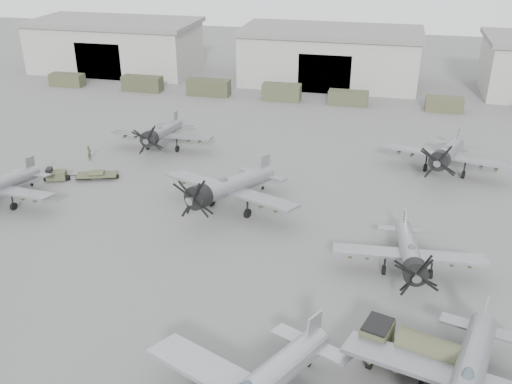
# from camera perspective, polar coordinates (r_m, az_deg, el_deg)

# --- Properties ---
(ground) EXTENTS (220.00, 220.00, 0.00)m
(ground) POSITION_cam_1_polar(r_m,az_deg,el_deg) (41.44, -2.98, -11.01)
(ground) COLOR #5F5F5C
(ground) RESTS_ON ground
(hangar_left) EXTENTS (29.00, 14.80, 8.70)m
(hangar_left) POSITION_cam_1_polar(r_m,az_deg,el_deg) (107.11, -13.87, 14.07)
(hangar_left) COLOR #9E9E94
(hangar_left) RESTS_ON ground
(hangar_center) EXTENTS (29.00, 14.80, 8.70)m
(hangar_center) POSITION_cam_1_polar(r_m,az_deg,el_deg) (96.41, 7.40, 13.34)
(hangar_center) COLOR #9E9E94
(hangar_center) RESTS_ON ground
(support_truck_0) EXTENTS (5.50, 2.20, 1.99)m
(support_truck_0) POSITION_cam_1_polar(r_m,az_deg,el_deg) (99.16, -18.36, 10.60)
(support_truck_0) COLOR #40422B
(support_truck_0) RESTS_ON ground
(support_truck_1) EXTENTS (6.31, 2.20, 2.33)m
(support_truck_1) POSITION_cam_1_polar(r_m,az_deg,el_deg) (93.08, -11.30, 10.58)
(support_truck_1) COLOR #3A3B26
(support_truck_1) RESTS_ON ground
(support_truck_2) EXTENTS (6.57, 2.20, 2.49)m
(support_truck_2) POSITION_cam_1_polar(r_m,az_deg,el_deg) (89.19, -4.76, 10.38)
(support_truck_2) COLOR #3B3D28
(support_truck_2) RESTS_ON ground
(support_truck_3) EXTENTS (5.72, 2.20, 2.48)m
(support_truck_3) POSITION_cam_1_polar(r_m,az_deg,el_deg) (86.46, 2.57, 9.94)
(support_truck_3) COLOR #40452D
(support_truck_3) RESTS_ON ground
(support_truck_4) EXTENTS (5.79, 2.20, 2.04)m
(support_truck_4) POSITION_cam_1_polar(r_m,az_deg,el_deg) (85.33, 9.20, 9.27)
(support_truck_4) COLOR #3F432B
(support_truck_4) RESTS_ON ground
(support_truck_5) EXTENTS (5.15, 2.20, 2.03)m
(support_truck_5) POSITION_cam_1_polar(r_m,az_deg,el_deg) (85.54, 18.30, 8.33)
(support_truck_5) COLOR #44452D
(support_truck_5) RESTS_ON ground
(aircraft_near_2) EXTENTS (13.92, 12.53, 5.55)m
(aircraft_near_2) POSITION_cam_1_polar(r_m,az_deg,el_deg) (33.94, 20.37, -17.23)
(aircraft_near_2) COLOR gray
(aircraft_near_2) RESTS_ON ground
(aircraft_mid_1) EXTENTS (13.71, 12.38, 5.54)m
(aircraft_mid_1) POSITION_cam_1_polar(r_m,az_deg,el_deg) (52.14, -2.85, 0.46)
(aircraft_mid_1) COLOR gray
(aircraft_mid_1) RESTS_ON ground
(aircraft_mid_2) EXTENTS (11.56, 10.41, 4.61)m
(aircraft_mid_2) POSITION_cam_1_polar(r_m,az_deg,el_deg) (44.46, 15.14, -5.92)
(aircraft_mid_2) COLOR gray
(aircraft_mid_2) RESTS_ON ground
(aircraft_far_0) EXTENTS (11.98, 10.78, 4.80)m
(aircraft_far_0) POSITION_cam_1_polar(r_m,az_deg,el_deg) (67.37, -9.49, 5.81)
(aircraft_far_0) COLOR gray
(aircraft_far_0) RESTS_ON ground
(aircraft_far_1) EXTENTS (13.23, 11.91, 5.27)m
(aircraft_far_1) POSITION_cam_1_polar(r_m,az_deg,el_deg) (63.18, 18.51, 3.63)
(aircraft_far_1) COLOR gray
(aircraft_far_1) RESTS_ON ground
(fuel_tanker) EXTENTS (7.41, 4.27, 2.72)m
(fuel_tanker) POSITION_cam_1_polar(r_m,az_deg,el_deg) (36.47, 15.94, -15.01)
(fuel_tanker) COLOR #42452D
(fuel_tanker) RESTS_ON ground
(tug_trailer) EXTENTS (7.21, 3.56, 1.44)m
(tug_trailer) POSITION_cam_1_polar(r_m,az_deg,el_deg) (62.48, -17.94, 1.62)
(tug_trailer) COLOR #41452D
(tug_trailer) RESTS_ON ground
(ground_crew) EXTENTS (0.54, 0.71, 1.73)m
(ground_crew) POSITION_cam_1_polar(r_m,az_deg,el_deg) (66.95, -16.33, 3.76)
(ground_crew) COLOR #3B432C
(ground_crew) RESTS_ON ground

